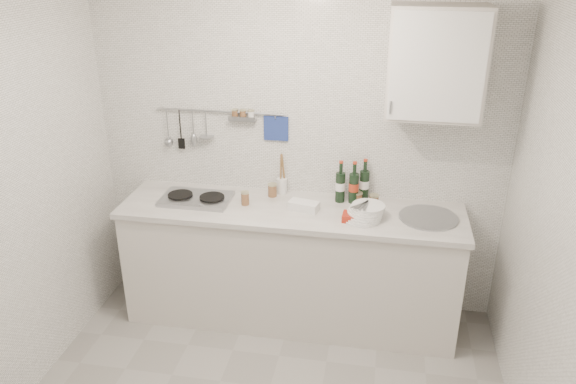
{
  "coord_description": "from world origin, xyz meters",
  "views": [
    {
      "loc": [
        0.61,
        -2.43,
        2.63
      ],
      "look_at": [
        0.01,
        0.9,
        1.13
      ],
      "focal_mm": 35.0,
      "sensor_mm": 36.0,
      "label": 1
    }
  ],
  "objects_px": {
    "wall_cabinet": "(436,63)",
    "utensil_crock": "(282,184)",
    "plate_stack_hob": "(206,199)",
    "plate_stack_sink": "(365,212)",
    "wine_bottles": "(353,181)"
  },
  "relations": [
    {
      "from": "wall_cabinet",
      "to": "plate_stack_hob",
      "type": "distance_m",
      "value": 1.84
    },
    {
      "from": "plate_stack_hob",
      "to": "wine_bottles",
      "type": "distance_m",
      "value": 1.08
    },
    {
      "from": "wall_cabinet",
      "to": "plate_stack_sink",
      "type": "relative_size",
      "value": 2.47
    },
    {
      "from": "wine_bottles",
      "to": "utensil_crock",
      "type": "distance_m",
      "value": 0.54
    },
    {
      "from": "wall_cabinet",
      "to": "utensil_crock",
      "type": "xyz_separation_m",
      "value": [
        -1.01,
        0.13,
        -0.96
      ]
    },
    {
      "from": "wall_cabinet",
      "to": "plate_stack_sink",
      "type": "height_order",
      "value": "wall_cabinet"
    },
    {
      "from": "plate_stack_hob",
      "to": "utensil_crock",
      "type": "relative_size",
      "value": 1.0
    },
    {
      "from": "plate_stack_hob",
      "to": "plate_stack_sink",
      "type": "relative_size",
      "value": 1.11
    },
    {
      "from": "plate_stack_sink",
      "to": "utensil_crock",
      "type": "relative_size",
      "value": 0.9
    },
    {
      "from": "plate_stack_hob",
      "to": "wall_cabinet",
      "type": "bearing_deg",
      "value": 3.74
    },
    {
      "from": "wall_cabinet",
      "to": "plate_stack_hob",
      "type": "height_order",
      "value": "wall_cabinet"
    },
    {
      "from": "plate_stack_sink",
      "to": "wine_bottles",
      "type": "distance_m",
      "value": 0.31
    },
    {
      "from": "wine_bottles",
      "to": "utensil_crock",
      "type": "height_order",
      "value": "utensil_crock"
    },
    {
      "from": "wine_bottles",
      "to": "utensil_crock",
      "type": "bearing_deg",
      "value": 174.12
    },
    {
      "from": "plate_stack_sink",
      "to": "utensil_crock",
      "type": "distance_m",
      "value": 0.72
    }
  ]
}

